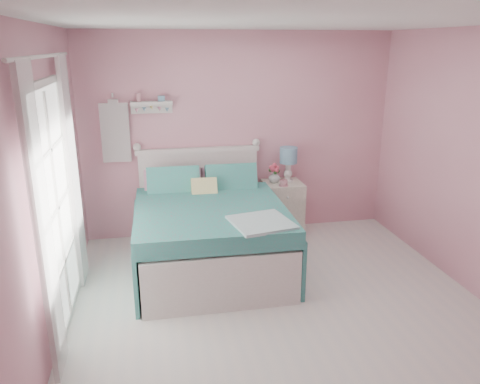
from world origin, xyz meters
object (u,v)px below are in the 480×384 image
object	(u,v)px
nightstand	(282,208)
bed	(209,232)
teacup	(284,183)
table_lamp	(288,158)
vase	(274,177)

from	to	relation	value
nightstand	bed	bearing A→B (deg)	-144.90
teacup	table_lamp	bearing A→B (deg)	59.85
vase	table_lamp	bearing A→B (deg)	6.48
nightstand	table_lamp	xyz separation A→B (m)	(0.08, 0.05, 0.67)
bed	table_lamp	world-z (taller)	bed
nightstand	table_lamp	size ratio (longest dim) A/B	1.57
nightstand	teacup	distance (m)	0.42
bed	vase	world-z (taller)	bed
nightstand	teacup	bearing A→B (deg)	-103.23
bed	vase	size ratio (longest dim) A/B	12.99
table_lamp	nightstand	bearing A→B (deg)	-149.38
bed	teacup	xyz separation A→B (m)	(1.04, 0.61, 0.35)
nightstand	vase	distance (m)	0.45
table_lamp	teacup	world-z (taller)	table_lamp
vase	bed	bearing A→B (deg)	-141.01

